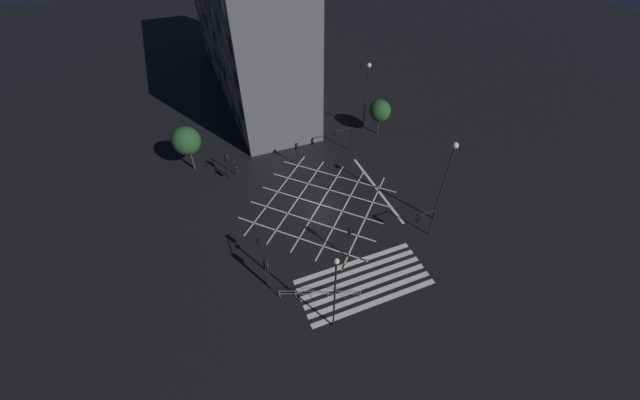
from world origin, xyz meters
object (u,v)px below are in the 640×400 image
at_px(traffic_light_nw_cross, 235,165).
at_px(street_tree_near, 380,111).
at_px(street_tree_far, 186,141).
at_px(traffic_light_ne_main, 342,135).
at_px(traffic_light_sw_cross, 263,255).
at_px(traffic_light_median_south, 349,237).
at_px(traffic_light_se_main, 424,219).
at_px(street_lamp_west, 335,288).
at_px(street_lamp_east, 449,165).
at_px(traffic_light_nw_main, 227,161).
at_px(traffic_light_sw_main, 266,267).
at_px(street_lamp_far, 367,82).
at_px(traffic_light_median_north, 297,150).

height_order(traffic_light_nw_cross, street_tree_near, street_tree_near).
height_order(traffic_light_nw_cross, street_tree_far, street_tree_far).
height_order(traffic_light_ne_main, traffic_light_sw_cross, traffic_light_sw_cross).
relative_size(traffic_light_ne_main, street_tree_far, 0.63).
relative_size(traffic_light_median_south, traffic_light_nw_cross, 1.12).
height_order(traffic_light_se_main, street_lamp_west, street_lamp_west).
xyz_separation_m(street_lamp_east, street_tree_near, (2.23, 16.60, -3.71)).
bearing_deg(traffic_light_nw_main, street_lamp_east, -38.02).
xyz_separation_m(traffic_light_nw_cross, street_tree_far, (-4.47, 4.66, 1.49)).
bearing_deg(street_lamp_east, traffic_light_ne_main, 106.81).
bearing_deg(traffic_light_sw_cross, traffic_light_sw_main, 176.58).
height_order(traffic_light_sw_main, street_lamp_east, street_lamp_east).
bearing_deg(traffic_light_nw_main, street_tree_far, 138.67).
bearing_deg(traffic_light_nw_main, street_lamp_far, 10.47).
distance_m(traffic_light_median_south, street_lamp_east, 11.50).
height_order(traffic_light_sw_cross, street_lamp_west, street_lamp_west).
relative_size(traffic_light_median_south, street_lamp_west, 0.44).
relative_size(street_lamp_east, street_lamp_west, 1.07).
xyz_separation_m(traffic_light_median_south, street_lamp_far, (11.45, 19.51, 4.18)).
distance_m(traffic_light_se_main, traffic_light_sw_cross, 15.67).
distance_m(street_lamp_east, street_tree_near, 17.15).
relative_size(street_tree_near, street_tree_far, 0.86).
relative_size(traffic_light_sw_main, street_tree_near, 0.71).
distance_m(traffic_light_median_south, traffic_light_sw_main, 7.97).
bearing_deg(traffic_light_nw_cross, traffic_light_se_main, 45.27).
bearing_deg(traffic_light_se_main, traffic_light_sw_cross, -4.82).
distance_m(traffic_light_nw_main, street_tree_far, 5.28).
distance_m(traffic_light_sw_main, street_lamp_west, 7.63).
bearing_deg(traffic_light_median_south, traffic_light_sw_main, 91.65).
height_order(traffic_light_ne_main, street_lamp_west, street_lamp_west).
bearing_deg(traffic_light_sw_main, street_tree_far, 101.55).
bearing_deg(traffic_light_median_north, traffic_light_sw_main, -27.71).
distance_m(traffic_light_nw_main, traffic_light_median_north, 8.34).
distance_m(traffic_light_ne_main, street_tree_far, 18.62).
bearing_deg(traffic_light_sw_main, street_tree_near, 41.03).
xyz_separation_m(traffic_light_sw_main, street_lamp_west, (3.86, -5.79, 3.12)).
relative_size(traffic_light_se_main, street_lamp_west, 0.40).
bearing_deg(street_lamp_far, street_tree_near, -51.19).
bearing_deg(traffic_light_median_north, traffic_light_median_south, -0.54).
height_order(traffic_light_nw_cross, traffic_light_nw_main, traffic_light_nw_cross).
relative_size(traffic_light_ne_main, street_tree_near, 0.73).
relative_size(traffic_light_se_main, street_lamp_east, 0.37).
distance_m(traffic_light_sw_main, street_tree_far, 19.89).
relative_size(traffic_light_nw_cross, street_lamp_west, 0.39).
distance_m(traffic_light_nw_cross, street_lamp_far, 20.04).
bearing_deg(street_lamp_east, traffic_light_nw_cross, 143.60).
bearing_deg(street_tree_near, traffic_light_se_main, -105.50).
relative_size(traffic_light_median_south, street_tree_near, 0.80).
xyz_separation_m(traffic_light_nw_main, street_lamp_east, (18.74, -14.65, 4.78)).
distance_m(traffic_light_sw_main, traffic_light_se_main, 15.68).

